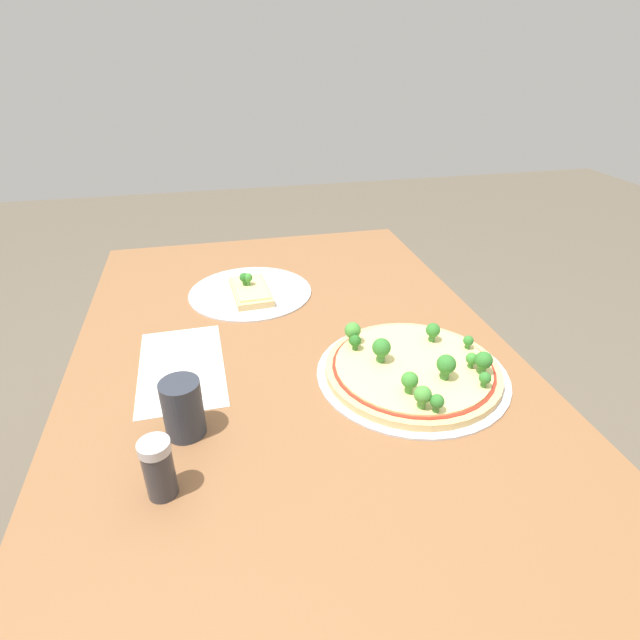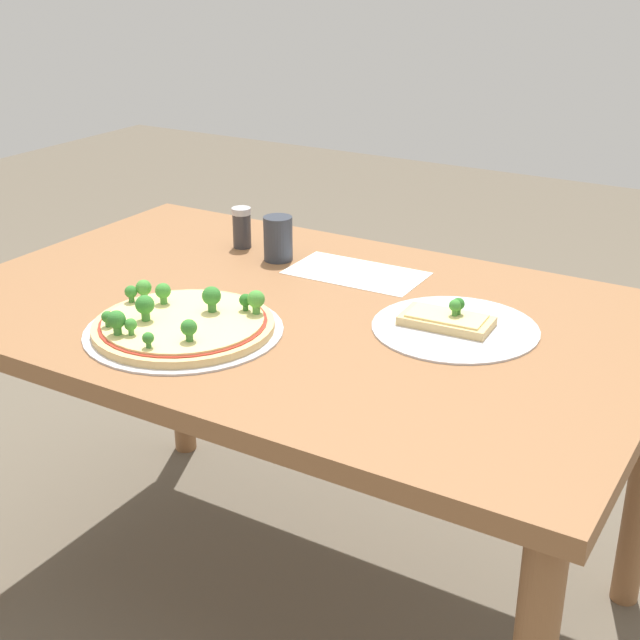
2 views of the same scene
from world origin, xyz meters
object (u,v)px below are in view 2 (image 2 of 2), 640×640
object	(u,v)px
pizza_tray_slice	(452,324)
drinking_cup	(278,239)
condiment_shaker	(242,227)
pizza_tray_whole	(183,324)
dining_table	(296,346)

from	to	relation	value
pizza_tray_slice	drinking_cup	world-z (taller)	drinking_cup
condiment_shaker	pizza_tray_slice	bearing A→B (deg)	162.94
drinking_cup	condiment_shaker	xyz separation A→B (m)	(0.12, -0.03, -0.00)
pizza_tray_whole	condiment_shaker	xyz separation A→B (m)	(0.18, -0.44, 0.03)
dining_table	condiment_shaker	size ratio (longest dim) A/B	14.70
pizza_tray_whole	condiment_shaker	bearing A→B (deg)	-67.39
drinking_cup	pizza_tray_whole	bearing A→B (deg)	99.08
dining_table	drinking_cup	bearing A→B (deg)	-49.99
dining_table	pizza_tray_whole	distance (m)	0.25
pizza_tray_whole	pizza_tray_slice	world-z (taller)	pizza_tray_whole
dining_table	pizza_tray_whole	bearing A→B (deg)	61.31
pizza_tray_whole	drinking_cup	world-z (taller)	drinking_cup
dining_table	pizza_tray_whole	world-z (taller)	pizza_tray_whole
pizza_tray_whole	dining_table	bearing A→B (deg)	-118.69
pizza_tray_slice	dining_table	bearing A→B (deg)	11.21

